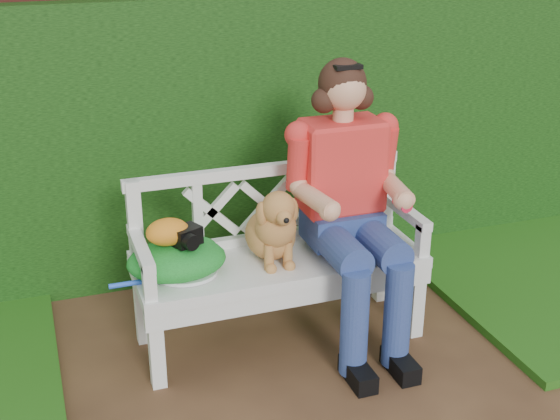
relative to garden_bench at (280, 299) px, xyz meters
name	(u,v)px	position (x,y,z in m)	size (l,w,h in m)	color
brick_wall	(212,92)	(-0.05, 1.12, 0.86)	(10.00, 0.30, 2.20)	maroon
ivy_hedge	(223,141)	(-0.05, 0.90, 0.61)	(10.00, 0.18, 1.70)	#276219
garden_bench	(280,299)	(0.00, 0.00, 0.00)	(1.58, 0.60, 0.48)	white
seated_woman	(344,203)	(0.34, -0.02, 0.51)	(0.63, 0.85, 1.50)	red
dog	(272,222)	(-0.04, 0.00, 0.45)	(0.28, 0.38, 0.42)	olive
tennis_racket	(183,275)	(-0.52, -0.05, 0.25)	(0.55, 0.23, 0.03)	white
green_bag	(177,259)	(-0.54, 0.00, 0.32)	(0.49, 0.38, 0.17)	#377A2B
camera_item	(186,236)	(-0.49, -0.02, 0.45)	(0.13, 0.10, 0.09)	black
baseball_glove	(168,232)	(-0.57, 0.00, 0.47)	(0.21, 0.16, 0.13)	orange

